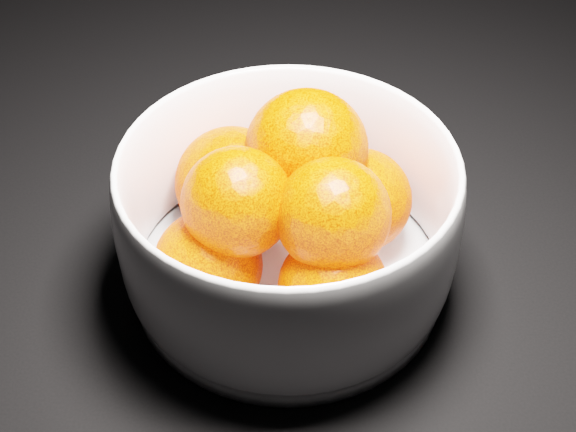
{
  "coord_description": "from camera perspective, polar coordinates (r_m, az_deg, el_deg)",
  "views": [
    {
      "loc": [
        -0.25,
        -0.68,
        0.47
      ],
      "look_at": [
        -0.25,
        -0.25,
        0.07
      ],
      "focal_mm": 50.0,
      "sensor_mm": 36.0,
      "label": 1
    }
  ],
  "objects": [
    {
      "name": "bowl",
      "position": [
        0.59,
        -0.0,
        -0.44
      ],
      "size": [
        0.25,
        0.25,
        0.12
      ],
      "rotation": [
        0.0,
        0.0,
        0.23
      ],
      "color": "white",
      "rests_on": "ground"
    },
    {
      "name": "ground",
      "position": [
        0.86,
        17.14,
        7.88
      ],
      "size": [
        3.0,
        3.0,
        0.0
      ],
      "primitive_type": "cube",
      "color": "black",
      "rests_on": "ground"
    },
    {
      "name": "orange_pile",
      "position": [
        0.59,
        -0.2,
        0.73
      ],
      "size": [
        0.19,
        0.19,
        0.14
      ],
      "color": "#FC3B03",
      "rests_on": "bowl"
    }
  ]
}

